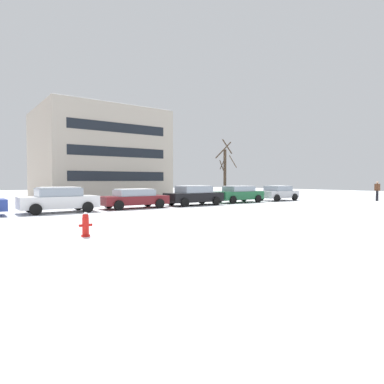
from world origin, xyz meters
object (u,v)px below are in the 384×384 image
Objects in this scene: parked_car_white at (59,200)px; parked_car_maroon at (134,198)px; fire_hydrant at (86,224)px; pedestrian_crossing at (377,189)px; parked_car_silver at (278,193)px; parked_car_green at (239,194)px; parked_car_black at (194,195)px.

parked_car_white is 4.96m from parked_car_maroon.
fire_hydrant is at bearing -99.04° from parked_car_white.
pedestrian_crossing reaches higher than fire_hydrant.
parked_car_maroon is at bearing 179.96° from parked_car_silver.
parked_car_white reaches higher than parked_car_green.
parked_car_black is at bearing -0.16° from parked_car_white.
parked_car_maroon is 22.68m from pedestrian_crossing.
parked_car_black is (9.93, -0.03, -0.00)m from parked_car_white.
parked_car_green is (16.38, 9.59, 0.33)m from fire_hydrant.
parked_car_white is at bearing -178.97° from parked_car_maroon.
parked_car_black is at bearing -177.22° from parked_car_green.
fire_hydrant is at bearing -149.66° from parked_car_green.
parked_car_white is 0.98× the size of parked_car_black.
fire_hydrant is 0.19× the size of parked_car_white.
parked_car_maroon is (6.45, 9.46, 0.28)m from fire_hydrant.
parked_car_white reaches higher than parked_car_silver.
parked_car_silver is at bearing 23.89° from fire_hydrant.
parked_car_green is at bearing 2.78° from parked_car_black.
pedestrian_crossing is (28.39, 3.70, 0.64)m from fire_hydrant.
parked_car_black is at bearing -179.39° from parked_car_silver.
parked_car_white reaches higher than fire_hydrant.
parked_car_green is at bearing 178.43° from parked_car_silver.
fire_hydrant is 0.18× the size of parked_car_maroon.
parked_car_maroon is 1.02× the size of parked_car_black.
parked_car_black reaches higher than fire_hydrant.
parked_car_green reaches higher than parked_car_maroon.
parked_car_maroon is 14.89m from parked_car_silver.
parked_car_maroon is 4.96m from parked_car_black.
parked_car_maroon is 9.93m from parked_car_green.
parked_car_black is at bearing 161.60° from pedestrian_crossing.
parked_car_maroon is at bearing 55.70° from fire_hydrant.
pedestrian_crossing reaches higher than parked_car_silver.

